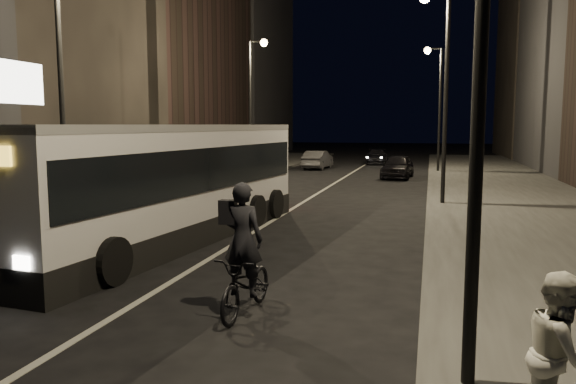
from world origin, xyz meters
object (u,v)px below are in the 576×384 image
Objects in this scene: streetlight_right_mid at (440,69)px; streetlight_left_far at (254,89)px; pedestrian_woman at (560,355)px; streetlight_right_far at (436,92)px; car_near at (398,166)px; cyclist_on_bicycle at (246,271)px; car_mid at (318,160)px; city_bus at (170,178)px; streetlight_left_near at (67,51)px; car_far at (377,157)px.

streetlight_left_far is (-10.66, 10.00, 0.00)m from streetlight_right_mid.
streetlight_right_mid is 17.58m from pedestrian_woman.
streetlight_right_far reaches higher than car_near.
cyclist_on_bicycle reaches higher than car_mid.
cyclist_on_bicycle is at bearing -46.91° from city_bus.
streetlight_left_near is 32.77m from car_far.
car_far is at bearing 96.15° from cyclist_on_bicycle.
pedestrian_woman is 35.74m from car_mid.
streetlight_right_mid is 1.00× the size of streetlight_left_far.
streetlight_left_far is at bearing 90.00° from streetlight_left_near.
streetlight_right_far is 1.00× the size of streetlight_left_far.
streetlight_right_mid is at bearing 36.88° from streetlight_left_near.
car_mid is (2.44, 7.51, -4.69)m from streetlight_left_far.
car_mid is at bearing 84.53° from streetlight_left_near.
pedestrian_woman is at bearing -39.23° from city_bus.
pedestrian_woman is 41.22m from car_far.
pedestrian_woman is (4.25, -3.06, 0.23)m from cyclist_on_bicycle.
city_bus is at bearing 56.20° from pedestrian_woman.
city_bus is 11.74m from pedestrian_woman.
city_bus is at bearing 95.92° from car_mid.
car_near is at bearing -83.98° from car_far.
streetlight_left_near reaches higher than car_mid.
car_far is at bearing 66.11° from streetlight_left_far.
cyclist_on_bicycle is at bearing -93.05° from car_far.
streetlight_right_mid is 24.73m from car_far.
streetlight_left_near is at bearing -113.96° from streetlight_right_far.
streetlight_left_far reaches higher than car_mid.
streetlight_left_near is 1.00× the size of streetlight_left_far.
cyclist_on_bicycle is 37.80m from car_far.
cyclist_on_bicycle is 1.38× the size of pedestrian_woman.
pedestrian_woman is at bearing 108.64° from car_mid.
streetlight_right_far is 1.00× the size of streetlight_left_near.
city_bus is 2.90× the size of car_near.
car_near reaches higher than car_mid.
streetlight_right_mid is 15.02m from cyclist_on_bicycle.
pedestrian_woman is (8.21, -8.36, -0.76)m from city_bus.
car_far is (-5.57, 40.84, -0.38)m from pedestrian_woman.
car_near is (-3.19, 28.67, -0.28)m from pedestrian_woman.
car_near is (-2.15, -4.33, -4.65)m from streetlight_right_far.
streetlight_right_mid is 14.62m from streetlight_left_far.
car_far is (2.64, 32.48, -1.14)m from city_bus.
streetlight_left_near reaches higher than city_bus.
streetlight_left_far is 0.67× the size of city_bus.
streetlight_right_mid reaches higher than pedestrian_woman.
city_bus is (3.49, -0.64, -3.61)m from streetlight_left_near.
car_near is (8.52, 1.67, -4.65)m from streetlight_left_far.
car_mid is at bearing 115.15° from streetlight_right_mid.
streetlight_left_near is at bearing -109.29° from car_near.
pedestrian_woman is at bearing -66.56° from streetlight_left_far.
cyclist_on_bicycle is at bearing 65.93° from pedestrian_woman.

